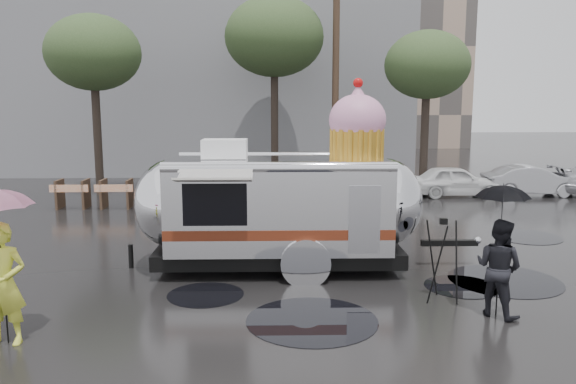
{
  "coord_description": "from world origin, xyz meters",
  "views": [
    {
      "loc": [
        -0.33,
        -9.39,
        3.61
      ],
      "look_at": [
        0.12,
        2.68,
        1.69
      ],
      "focal_mm": 35.0,
      "sensor_mm": 36.0,
      "label": 1
    }
  ],
  "objects_px": {
    "person_right": "(499,268)",
    "tripod": "(442,252)",
    "airstream_trailer": "(283,201)",
    "person_left": "(4,284)"
  },
  "relations": [
    {
      "from": "person_right",
      "to": "tripod",
      "type": "height_order",
      "value": "person_right"
    },
    {
      "from": "airstream_trailer",
      "to": "tripod",
      "type": "height_order",
      "value": "airstream_trailer"
    },
    {
      "from": "person_right",
      "to": "airstream_trailer",
      "type": "bearing_deg",
      "value": 9.61
    },
    {
      "from": "airstream_trailer",
      "to": "person_left",
      "type": "height_order",
      "value": "airstream_trailer"
    },
    {
      "from": "person_right",
      "to": "tripod",
      "type": "relative_size",
      "value": 1.08
    },
    {
      "from": "airstream_trailer",
      "to": "person_left",
      "type": "bearing_deg",
      "value": -137.37
    },
    {
      "from": "person_left",
      "to": "tripod",
      "type": "height_order",
      "value": "person_left"
    },
    {
      "from": "person_left",
      "to": "airstream_trailer",
      "type": "bearing_deg",
      "value": 44.84
    },
    {
      "from": "person_left",
      "to": "person_right",
      "type": "xyz_separation_m",
      "value": [
        7.87,
        0.84,
        -0.09
      ]
    },
    {
      "from": "airstream_trailer",
      "to": "person_left",
      "type": "xyz_separation_m",
      "value": [
        -4.3,
        -3.85,
        -0.55
      ]
    }
  ]
}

